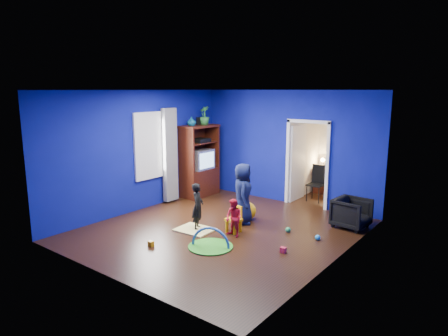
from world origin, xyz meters
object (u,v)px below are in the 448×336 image
Objects in this scene: child_navy at (243,194)px; hopper_ball at (247,211)px; study_desk at (330,181)px; child_black at (198,206)px; vase at (191,121)px; tv_armoire at (199,161)px; toddler_red at (234,218)px; folding_chair at (316,184)px; kid_chair at (234,221)px; armchair at (352,213)px; play_mat at (211,247)px; crt_tv at (201,159)px.

hopper_ball is at bearing -25.39° from child_navy.
hopper_ball is 0.47× the size of study_desk.
child_black is at bearing -112.40° from hopper_ball.
tv_armoire is at bearing 90.00° from vase.
vase is (-2.65, 1.70, 1.70)m from toddler_red.
kid_chair is at bearing -95.64° from folding_chair.
toddler_red reaches higher than kid_chair.
armchair is at bearing -0.28° from tv_armoire.
armchair is 4.67m from vase.
folding_chair reaches higher than kid_chair.
vase is 0.26× the size of folding_chair.
child_black is 4.09× the size of vase.
child_navy is at bearing 119.68° from kid_chair.
child_black is (-2.53, -2.09, 0.18)m from armchair.
child_black reaches higher than study_desk.
tv_armoire is 2.32× the size of play_mat.
tv_armoire is (-1.79, 2.11, 0.48)m from child_black.
vase is at bearing -148.49° from folding_chair.
study_desk is at bearing 43.65° from vase.
folding_chair is (0.50, 2.64, -0.21)m from child_navy.
play_mat is at bearing -42.50° from vase.
hopper_ball is at bearing -103.01° from folding_chair.
play_mat is 5.11m from study_desk.
play_mat is (2.59, -2.71, -1.01)m from crt_tv.
tv_armoire is 0.06m from crt_tv.
toddler_red is 1.11m from hopper_ball.
child_navy is (-2.00, -1.20, 0.35)m from armchair.
play_mat is (2.63, -2.41, -2.07)m from vase.
play_mat is (2.63, -2.71, -0.97)m from tv_armoire.
play_mat is 4.16m from folding_chair.
child_black is at bearing -45.38° from vase.
child_navy is 1.74× the size of toddler_red.
child_black is at bearing 134.67° from armchair.
tv_armoire is at bearing 134.14° from play_mat.
study_desk is 0.96m from folding_chair.
study_desk is at bearing 36.96° from armchair.
child_black is at bearing 113.06° from child_navy.
child_navy is 1.53× the size of study_desk.
hopper_ball is (0.47, 1.15, -0.29)m from child_black.
toddler_red is at bearing -69.57° from hopper_ball.
child_navy is 2.63m from tv_armoire.
kid_chair reaches higher than hopper_ball.
hopper_ball is 0.49× the size of play_mat.
vase is 0.28× the size of study_desk.
tv_armoire reaches higher than folding_chair.
play_mat is at bearing -46.30° from crt_tv.
tv_armoire is 3.90m from play_mat.
tv_armoire is 3.16m from kid_chair.
tv_armoire reaches higher than armchair.
child_black reaches higher than hopper_ball.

